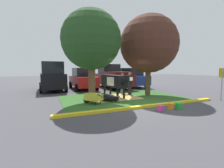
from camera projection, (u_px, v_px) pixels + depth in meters
The scene contains 19 objects.
ground_plane at pixel (135, 104), 8.39m from camera, with size 80.00×80.00×0.00m, color #424247.
grass_island at pixel (123, 98), 10.15m from camera, with size 7.88×5.10×0.02m, color #2D5B23.
curb_yellow at pixel (148, 106), 7.67m from camera, with size 9.08×0.24×0.12m, color yellow.
hay_bedding at pixel (114, 97), 10.17m from camera, with size 3.20×2.40×0.04m, color tan.
shade_tree_left at pixel (91, 40), 8.78m from camera, with size 3.44×3.44×5.30m.
shade_tree_right at pixel (149, 44), 10.92m from camera, with size 4.12×4.12×5.75m.
cow_holstein at pixel (115, 81), 10.19m from camera, with size 1.00×3.13×1.55m.
calf_lying at pixel (108, 98), 8.91m from camera, with size 1.10×1.20×0.48m.
person_handler at pixel (130, 83), 11.15m from camera, with size 0.34×0.53×1.69m.
person_visitor_near at pixel (122, 83), 11.81m from camera, with size 0.46×0.34×1.58m.
wheelbarrow at pixel (93, 97), 8.34m from camera, with size 1.26×1.44×0.63m.
parking_sign at pixel (222, 78), 9.13m from camera, with size 0.08×0.44×1.96m.
bucket_pink at pixel (160, 108), 6.93m from camera, with size 0.29×0.29×0.27m.
bucket_orange at pixel (171, 106), 7.31m from camera, with size 0.30×0.30×0.29m.
bucket_green at pixel (179, 106), 7.37m from camera, with size 0.32×0.32×0.29m.
suv_black at pixel (52, 76), 13.58m from camera, with size 2.27×4.68×2.52m.
sedan_red at pixel (83, 79), 14.55m from camera, with size 2.16×4.47×2.02m.
pickup_truck_maroon at pixel (112, 77), 15.62m from camera, with size 2.39×5.48×2.42m.
sedan_blue at pixel (131, 78), 16.62m from camera, with size 2.16×4.47×2.02m.
Camera 1 is at (-4.39, -7.09, 1.90)m, focal length 24.53 mm.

